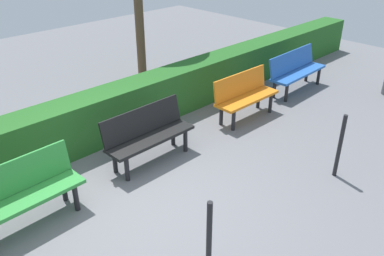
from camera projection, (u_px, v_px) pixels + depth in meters
ground_plane at (139, 204)px, 5.44m from camera, size 19.14×19.14×0.00m
bench_blue at (296, 69)px, 8.76m from camera, size 1.66×0.51×0.86m
bench_orange at (245, 94)px, 7.55m from camera, size 1.40×0.48×0.86m
bench_black at (148, 133)px, 6.21m from camera, size 1.48×0.48×0.86m
bench_green at (22, 192)px, 4.89m from camera, size 1.44×0.50×0.86m
hedge_row at (114, 112)px, 6.97m from camera, size 15.14×0.59×0.86m
railing_post_mid at (340, 146)px, 5.81m from camera, size 0.06×0.06×1.00m
railing_post_far at (209, 241)px, 4.12m from camera, size 0.06×0.06×1.00m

